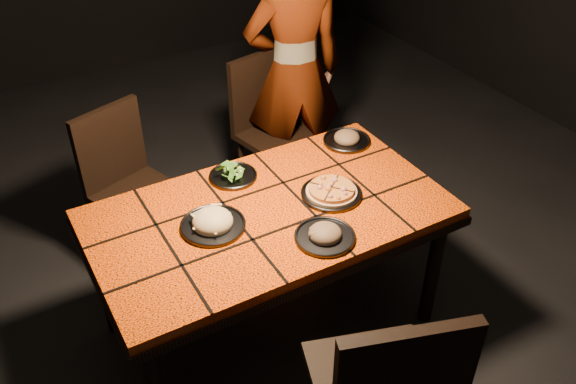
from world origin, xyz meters
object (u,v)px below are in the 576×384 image
dining_table (269,223)px  plate_pizza (331,192)px  plate_pasta (213,222)px  chair_far_left (126,178)px  diner (294,72)px  chair_far_right (269,120)px

dining_table → plate_pizza: (0.31, -0.05, 0.10)m
plate_pizza → plate_pasta: size_ratio=1.17×
chair_far_left → diner: size_ratio=0.55×
chair_far_right → plate_pasta: bearing=-141.4°
plate_pizza → chair_far_left: bearing=127.2°
dining_table → plate_pasta: plate_pasta is taller
chair_far_right → plate_pizza: (-0.26, -1.09, 0.22)m
dining_table → plate_pasta: (-0.27, 0.01, 0.10)m
plate_pasta → dining_table: bearing=-2.8°
chair_far_left → plate_pasta: chair_far_left is taller
dining_table → chair_far_left: (-0.41, 0.90, -0.14)m
plate_pasta → diner: bearing=45.3°
chair_far_left → plate_pizza: 1.21m
chair_far_right → plate_pasta: size_ratio=3.32×
diner → chair_far_right: bearing=8.9°
diner → plate_pasta: (-1.00, -1.01, -0.07)m
diner → plate_pasta: 1.42m
chair_far_right → diner: (0.17, -0.02, 0.29)m
diner → plate_pizza: (-0.42, -1.07, -0.07)m
chair_far_right → diner: 0.34m
dining_table → diner: size_ratio=0.96×
chair_far_left → plate_pasta: size_ratio=3.19×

